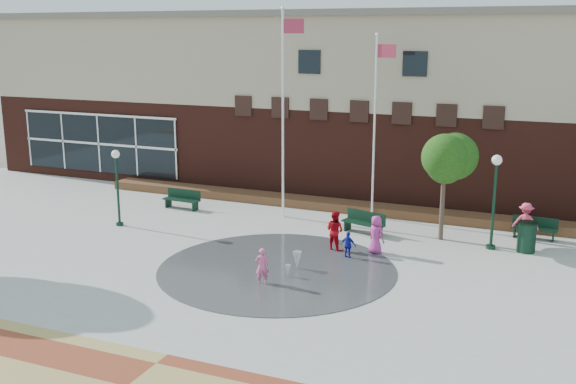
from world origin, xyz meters
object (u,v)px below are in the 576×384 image
at_px(flagpole_right, 376,117).
at_px(bench_left, 182,203).
at_px(flagpole_left, 284,104).
at_px(trash_can, 527,237).
at_px(child_splash, 262,266).

xyz_separation_m(flagpole_right, bench_left, (-8.76, -1.96, -4.25)).
relative_size(flagpole_left, bench_left, 4.97).
distance_m(flagpole_left, trash_can, 11.41).
xyz_separation_m(bench_left, trash_can, (15.45, -0.41, 0.31)).
distance_m(bench_left, trash_can, 15.46).
bearing_deg(flagpole_left, flagpole_right, 24.43).
distance_m(trash_can, child_splash, 10.44).
height_order(trash_can, child_splash, child_splash).
xyz_separation_m(flagpole_right, child_splash, (-1.14, -9.28, -3.92)).
relative_size(flagpole_left, flagpole_right, 1.13).
height_order(flagpole_left, child_splash, flagpole_left).
distance_m(flagpole_left, flagpole_right, 4.04).
relative_size(flagpole_left, trash_can, 7.72).
height_order(bench_left, child_splash, child_splash).
bearing_deg(child_splash, flagpole_right, -133.00).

